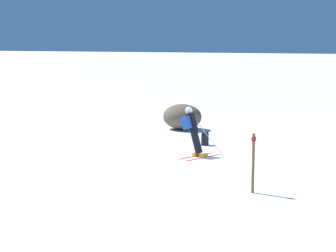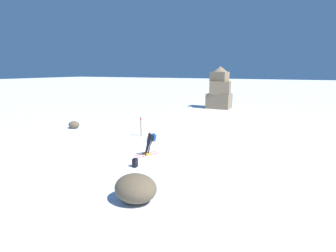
# 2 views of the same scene
# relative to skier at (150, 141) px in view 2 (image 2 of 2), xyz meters

# --- Properties ---
(ground_plane) EXTENTS (300.00, 300.00, 0.00)m
(ground_plane) POSITION_rel_skier_xyz_m (-1.42, 0.12, -0.95)
(ground_plane) COLOR white
(skier) EXTENTS (1.54, 1.71, 1.75)m
(skier) POSITION_rel_skier_xyz_m (0.00, 0.00, 0.00)
(skier) COLOR red
(skier) RESTS_ON ground
(rock_pillar) EXTENTS (3.20, 2.81, 5.82)m
(rock_pillar) POSITION_rel_skier_xyz_m (-1.69, 22.66, 1.48)
(rock_pillar) COLOR #7A664C
(rock_pillar) RESTS_ON ground
(spare_backpack) EXTENTS (0.23, 0.31, 0.50)m
(spare_backpack) POSITION_rel_skier_xyz_m (0.21, -2.03, -0.71)
(spare_backpack) COLOR black
(spare_backpack) RESTS_ON ground
(exposed_boulder_0) EXTENTS (1.04, 0.88, 0.67)m
(exposed_boulder_0) POSITION_rel_skier_xyz_m (-10.33, 3.90, -0.62)
(exposed_boulder_0) COLOR brown
(exposed_boulder_0) RESTS_ON ground
(exposed_boulder_1) EXTENTS (1.79, 1.52, 1.16)m
(exposed_boulder_1) POSITION_rel_skier_xyz_m (2.38, -5.33, -0.37)
(exposed_boulder_1) COLOR brown
(exposed_boulder_1) RESTS_ON ground
(trail_marker) EXTENTS (0.13, 0.13, 1.61)m
(trail_marker) POSITION_rel_skier_xyz_m (-3.12, 4.00, -0.06)
(trail_marker) COLOR brown
(trail_marker) RESTS_ON ground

